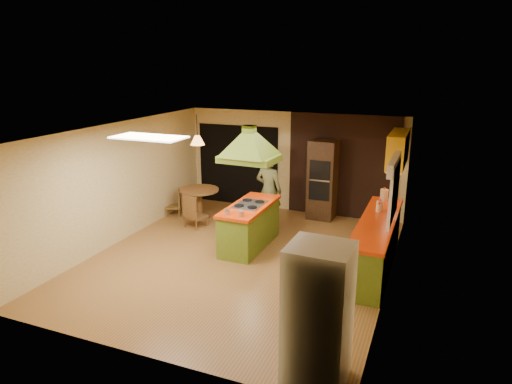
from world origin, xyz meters
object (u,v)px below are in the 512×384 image
at_px(man, 269,191).
at_px(kitchen_island, 250,225).
at_px(wall_oven, 322,180).
at_px(refrigerator, 318,315).
at_px(canister_large, 384,195).
at_px(dining_table, 199,197).

bearing_deg(man, kitchen_island, 98.75).
height_order(kitchen_island, wall_oven, wall_oven).
height_order(refrigerator, wall_oven, wall_oven).
relative_size(refrigerator, canister_large, 7.31).
bearing_deg(man, canister_large, -173.70).
bearing_deg(dining_table, man, 0.01).
height_order(refrigerator, canister_large, refrigerator).
bearing_deg(canister_large, kitchen_island, -153.53).
bearing_deg(refrigerator, canister_large, 89.47).
xyz_separation_m(kitchen_island, canister_large, (2.48, 1.24, 0.58)).
relative_size(wall_oven, dining_table, 2.02).
bearing_deg(kitchen_island, wall_oven, 68.52).
bearing_deg(dining_table, wall_oven, 20.95).
bearing_deg(dining_table, canister_large, -0.08).
height_order(kitchen_island, refrigerator, refrigerator).
height_order(dining_table, canister_large, canister_large).
bearing_deg(refrigerator, dining_table, 132.81).
height_order(kitchen_island, canister_large, canister_large).
xyz_separation_m(kitchen_island, wall_oven, (0.93, 2.31, 0.50)).
distance_m(refrigerator, wall_oven, 5.96).
xyz_separation_m(man, dining_table, (-1.80, -0.00, -0.36)).
distance_m(man, canister_large, 2.54).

